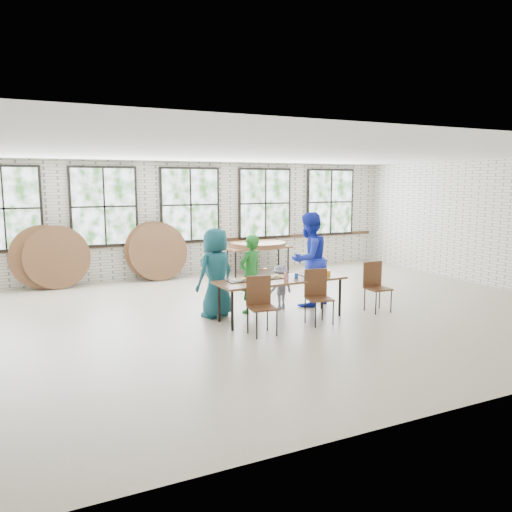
{
  "coord_description": "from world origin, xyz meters",
  "views": [
    {
      "loc": [
        -4.1,
        -8.22,
        2.46
      ],
      "look_at": [
        0.0,
        0.4,
        1.05
      ],
      "focal_mm": 35.0,
      "sensor_mm": 36.0,
      "label": 1
    }
  ],
  "objects_px": {
    "dining_table": "(281,282)",
    "chair_near_right": "(317,292)",
    "storage_table": "(258,249)",
    "chair_near_left": "(260,300)"
  },
  "relations": [
    {
      "from": "chair_near_right",
      "to": "dining_table",
      "type": "bearing_deg",
      "value": 145.29
    },
    {
      "from": "chair_near_left",
      "to": "chair_near_right",
      "type": "distance_m",
      "value": 1.2
    },
    {
      "from": "dining_table",
      "to": "chair_near_right",
      "type": "bearing_deg",
      "value": -48.88
    },
    {
      "from": "chair_near_right",
      "to": "storage_table",
      "type": "xyz_separation_m",
      "value": [
        1.12,
        4.74,
        0.13
      ]
    },
    {
      "from": "dining_table",
      "to": "chair_near_left",
      "type": "xyz_separation_m",
      "value": [
        -0.72,
        -0.63,
        -0.13
      ]
    },
    {
      "from": "dining_table",
      "to": "storage_table",
      "type": "height_order",
      "value": "same"
    },
    {
      "from": "dining_table",
      "to": "storage_table",
      "type": "xyz_separation_m",
      "value": [
        1.59,
        4.25,
        -0.0
      ]
    },
    {
      "from": "chair_near_right",
      "to": "storage_table",
      "type": "height_order",
      "value": "chair_near_right"
    },
    {
      "from": "dining_table",
      "to": "chair_near_right",
      "type": "distance_m",
      "value": 0.69
    },
    {
      "from": "dining_table",
      "to": "chair_near_left",
      "type": "distance_m",
      "value": 0.97
    }
  ]
}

